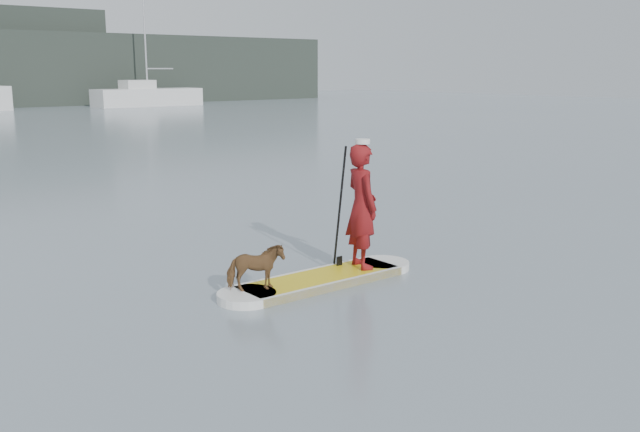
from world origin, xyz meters
TOP-DOWN VIEW (x-y plane):
  - ground at (0.00, 0.00)m, footprint 140.00×140.00m
  - paddleboard at (3.42, -1.49)m, footprint 3.30×0.83m
  - paddler at (4.21, -1.50)m, footprint 0.60×0.77m
  - white_cap at (4.21, -1.50)m, footprint 0.22×0.22m
  - dog at (2.32, -1.48)m, footprint 0.83×0.61m
  - paddle at (4.01, -1.24)m, footprint 0.10×0.30m
  - sailboat_f at (23.69, 46.11)m, footprint 8.98×2.89m
  - shore_building_east at (18.00, 54.00)m, footprint 10.00×4.00m

SIDE VIEW (x-z plane):
  - ground at x=0.00m, z-range 0.00..0.00m
  - paddleboard at x=3.42m, z-range 0.00..0.12m
  - dog at x=2.32m, z-range 0.12..0.76m
  - paddle at x=4.01m, z-range -0.20..1.80m
  - sailboat_f at x=23.69m, z-range -5.77..7.57m
  - paddler at x=4.21m, z-range 0.12..1.97m
  - white_cap at x=4.21m, z-range 1.97..2.04m
  - shore_building_east at x=18.00m, z-range 0.00..8.00m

